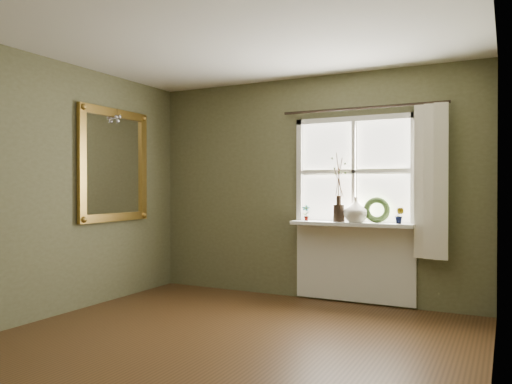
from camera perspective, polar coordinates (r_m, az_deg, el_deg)
The scene contains 16 objects.
floor at distance 4.09m, azimuth -5.85°, elevation -18.06°, with size 4.50×4.50×0.00m, color #422914.
ceiling at distance 4.09m, azimuth -5.88°, elevation 19.03°, with size 4.50×4.50×0.00m, color silver.
wall_back at distance 5.94m, azimuth 6.20°, elevation 0.49°, with size 4.00×0.10×2.60m, color brown.
wall_left at distance 5.27m, azimuth -24.96°, elevation 0.44°, with size 0.10×4.50×2.60m, color brown.
wall_right at distance 3.26m, azimuth 26.07°, elevation 0.43°, with size 0.10×4.50×2.60m, color brown.
window_frame at distance 5.71m, azimuth 11.13°, elevation 2.29°, with size 1.36×0.06×1.24m.
window_sill at distance 5.61m, azimuth 10.82°, elevation -3.61°, with size 1.36×0.26×0.04m, color white.
window_apron at distance 5.77m, azimuth 11.12°, elevation -7.90°, with size 1.36×0.04×0.88m, color white.
dark_jug at distance 5.65m, azimuth 9.44°, elevation -2.39°, with size 0.13×0.13×0.19m, color black.
cream_vase at distance 5.59m, azimuth 11.36°, elevation -2.00°, with size 0.26×0.26×0.28m, color beige.
wreath at distance 5.58m, azimuth 13.65°, elevation -2.32°, with size 0.29×0.29×0.07m, color #354C21.
potted_plant_left at distance 5.78m, azimuth 5.74°, elevation -2.38°, with size 0.10×0.06×0.18m, color #354C21.
potted_plant_right at distance 5.49m, azimuth 16.09°, elevation -2.59°, with size 0.10×0.08×0.17m, color #354C21.
curtain at distance 5.44m, azimuth 19.40°, elevation 1.15°, with size 0.36×0.12×1.59m, color beige.
curtain_rod at distance 5.69m, azimuth 11.97°, elevation 9.38°, with size 0.03×0.03×1.84m, color black.
gilt_mirror at distance 5.99m, azimuth -15.89°, elevation 3.00°, with size 0.10×1.09×1.30m.
Camera 1 is at (2.09, -3.26, 1.30)m, focal length 35.00 mm.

